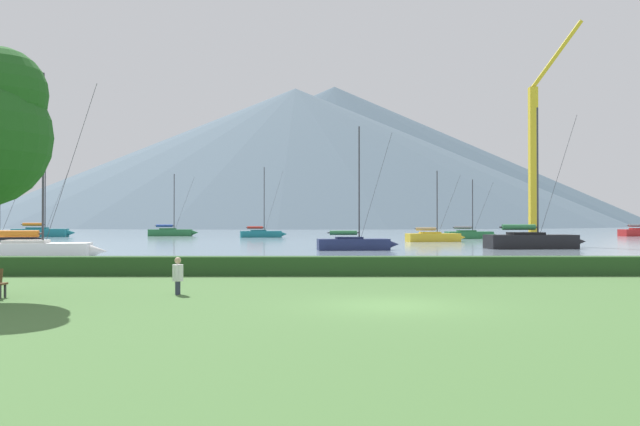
{
  "coord_description": "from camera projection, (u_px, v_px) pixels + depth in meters",
  "views": [
    {
      "loc": [
        -2.22,
        -19.48,
        2.46
      ],
      "look_at": [
        -1.89,
        42.13,
        3.18
      ],
      "focal_mm": 37.7,
      "sensor_mm": 36.0,
      "label": 1
    }
  ],
  "objects": [
    {
      "name": "ground_plane",
      "position": [
        393.0,
        306.0,
        19.46
      ],
      "size": [
        1000.0,
        1000.0,
        0.0
      ],
      "primitive_type": "plane",
      "color": "#477038"
    },
    {
      "name": "harbor_water",
      "position": [
        326.0,
        231.0,
        156.45
      ],
      "size": [
        320.0,
        246.0,
        0.0
      ],
      "primitive_type": "cube",
      "color": "#8499A8",
      "rests_on": "ground_plane"
    },
    {
      "name": "hedge_line",
      "position": [
        365.0,
        266.0,
        30.46
      ],
      "size": [
        80.0,
        1.2,
        0.84
      ],
      "primitive_type": "cube",
      "color": "#284C23",
      "rests_on": "ground_plane"
    },
    {
      "name": "sailboat_slip_0",
      "position": [
        41.0,
        232.0,
        102.76
      ],
      "size": [
        9.29,
        3.66,
        11.54
      ],
      "rotation": [
        0.0,
        0.0,
        0.12
      ],
      "color": "#19707A",
      "rests_on": "harbor_water"
    },
    {
      "name": "sailboat_slip_3",
      "position": [
        171.0,
        232.0,
        108.52
      ],
      "size": [
        8.03,
        2.9,
        10.06
      ],
      "rotation": [
        0.0,
        0.0,
        0.08
      ],
      "color": "#236B38",
      "rests_on": "harbor_water"
    },
    {
      "name": "sailboat_slip_4",
      "position": [
        354.0,
        243.0,
        56.48
      ],
      "size": [
        7.03,
        2.61,
        10.44
      ],
      "rotation": [
        0.0,
        0.0,
        0.09
      ],
      "color": "navy",
      "rests_on": "harbor_water"
    },
    {
      "name": "sailboat_slip_6",
      "position": [
        35.0,
        250.0,
        41.79
      ],
      "size": [
        8.06,
        3.36,
        11.73
      ],
      "rotation": [
        0.0,
        0.0,
        0.15
      ],
      "color": "white",
      "rests_on": "harbor_water"
    },
    {
      "name": "sailboat_slip_7",
      "position": [
        434.0,
        237.0,
        79.11
      ],
      "size": [
        7.32,
        3.14,
        8.38
      ],
      "rotation": [
        0.0,
        0.0,
        0.17
      ],
      "color": "gold",
      "rests_on": "harbor_water"
    },
    {
      "name": "sailboat_slip_8",
      "position": [
        261.0,
        233.0,
        99.64
      ],
      "size": [
        7.11,
        3.07,
        10.48
      ],
      "rotation": [
        0.0,
        0.0,
        0.17
      ],
      "color": "#19707A",
      "rests_on": "harbor_water"
    },
    {
      "name": "sailboat_slip_10",
      "position": [
        532.0,
        240.0,
        59.43
      ],
      "size": [
        9.17,
        3.38,
        12.54
      ],
      "rotation": [
        0.0,
        0.0,
        0.09
      ],
      "color": "black",
      "rests_on": "harbor_water"
    },
    {
      "name": "sailboat_slip_11",
      "position": [
        470.0,
        234.0,
        92.06
      ],
      "size": [
        7.43,
        2.99,
        8.15
      ],
      "rotation": [
        0.0,
        0.0,
        0.14
      ],
      "color": "#236B38",
      "rests_on": "harbor_water"
    },
    {
      "name": "person_seated_viewer",
      "position": [
        178.0,
        274.0,
        22.4
      ],
      "size": [
        0.36,
        0.57,
        1.25
      ],
      "rotation": [
        0.0,
        0.0,
        0.01
      ],
      "color": "#2D3347",
      "rests_on": "ground_plane"
    },
    {
      "name": "dock_crane",
      "position": [
        535.0,
        172.0,
        67.98
      ],
      "size": [
        6.1,
        2.0,
        22.91
      ],
      "color": "#333338",
      "rests_on": "ground_plane"
    },
    {
      "name": "distant_hill_west_ridge",
      "position": [
        334.0,
        156.0,
        394.06
      ],
      "size": [
        342.68,
        342.68,
        81.39
      ],
      "primitive_type": "cone",
      "color": "#425666",
      "rests_on": "ground_plane"
    },
    {
      "name": "distant_hill_central_peak",
      "position": [
        295.0,
        157.0,
        345.31
      ],
      "size": [
        317.69,
        317.69,
        70.73
      ],
      "primitive_type": "cone",
      "color": "#4C6070",
      "rests_on": "ground_plane"
    }
  ]
}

